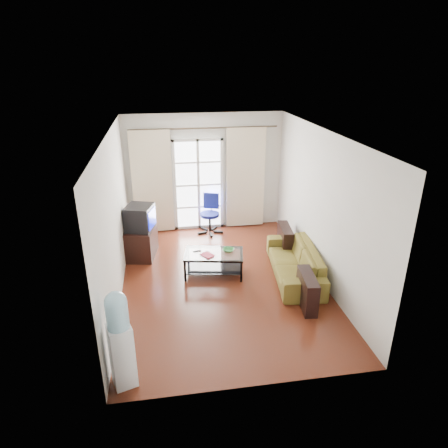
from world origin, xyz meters
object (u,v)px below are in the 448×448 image
at_px(tv_stand, 141,242).
at_px(crt_tv, 139,218).
at_px(sofa, 295,262).
at_px(coffee_table, 214,260).
at_px(water_cooler, 120,338).
at_px(task_chair, 210,221).

height_order(tv_stand, crt_tv, crt_tv).
xyz_separation_m(sofa, coffee_table, (-1.48, 0.30, -0.00)).
height_order(sofa, water_cooler, water_cooler).
xyz_separation_m(sofa, task_chair, (-1.30, 2.26, -0.02)).
bearing_deg(sofa, water_cooler, -46.11).
bearing_deg(sofa, tv_stand, -107.91).
relative_size(sofa, coffee_table, 1.72).
bearing_deg(task_chair, water_cooler, -91.95).
distance_m(sofa, crt_tv, 3.18).
bearing_deg(sofa, task_chair, -143.37).
bearing_deg(water_cooler, sofa, 19.19).
bearing_deg(task_chair, coffee_table, -76.93).
height_order(tv_stand, water_cooler, water_cooler).
bearing_deg(tv_stand, crt_tv, -80.33).
bearing_deg(water_cooler, coffee_table, 41.76).
height_order(coffee_table, water_cooler, water_cooler).
relative_size(tv_stand, task_chair, 0.92).
bearing_deg(sofa, coffee_table, -94.73).
bearing_deg(tv_stand, sofa, -14.62).
height_order(sofa, coffee_table, sofa).
relative_size(sofa, task_chair, 2.24).
distance_m(crt_tv, task_chair, 1.95).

